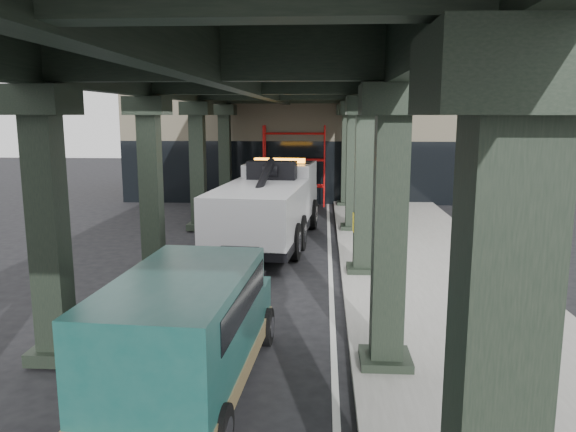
% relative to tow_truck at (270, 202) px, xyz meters
% --- Properties ---
extents(ground, '(90.00, 90.00, 0.00)m').
position_rel_tow_truck_xyz_m(ground, '(0.42, -6.17, -1.47)').
color(ground, black).
rests_on(ground, ground).
extents(sidewalk, '(5.00, 40.00, 0.15)m').
position_rel_tow_truck_xyz_m(sidewalk, '(4.92, -4.17, -1.39)').
color(sidewalk, gray).
rests_on(sidewalk, ground).
extents(lane_stripe, '(0.12, 38.00, 0.01)m').
position_rel_tow_truck_xyz_m(lane_stripe, '(2.12, -4.17, -1.46)').
color(lane_stripe, silver).
rests_on(lane_stripe, ground).
extents(viaduct, '(7.40, 32.00, 6.40)m').
position_rel_tow_truck_xyz_m(viaduct, '(0.02, -4.17, 3.99)').
color(viaduct, black).
rests_on(viaduct, ground).
extents(building, '(22.00, 10.00, 8.00)m').
position_rel_tow_truck_xyz_m(building, '(2.42, 13.83, 2.53)').
color(building, '#C6B793').
rests_on(building, ground).
extents(scaffolding, '(3.08, 0.88, 4.00)m').
position_rel_tow_truck_xyz_m(scaffolding, '(0.42, 8.47, 0.64)').
color(scaffolding, red).
rests_on(scaffolding, ground).
extents(tow_truck, '(3.38, 9.37, 3.01)m').
position_rel_tow_truck_xyz_m(tow_truck, '(0.00, 0.00, 0.00)').
color(tow_truck, black).
rests_on(tow_truck, ground).
extents(towed_van, '(2.32, 5.24, 2.08)m').
position_rel_tow_truck_xyz_m(towed_van, '(-0.25, -11.24, -0.35)').
color(towed_van, '#134741').
rests_on(towed_van, ground).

